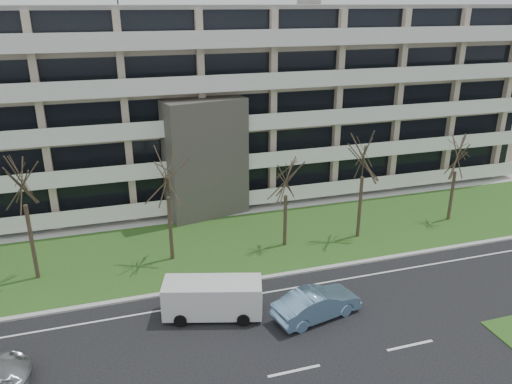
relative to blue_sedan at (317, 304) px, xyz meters
name	(u,v)px	position (x,y,z in m)	size (l,w,h in m)	color
ground	(294,371)	(-2.62, -3.52, -0.79)	(160.00, 160.00, 0.00)	black
grass_verge	(225,244)	(-2.62, 9.48, -0.76)	(90.00, 10.00, 0.06)	#33511B
curb	(245,281)	(-2.62, 4.48, -0.73)	(90.00, 0.35, 0.12)	#B2B2AD
sidewalk	(208,214)	(-2.62, 14.98, -0.75)	(90.00, 2.00, 0.08)	#B2B2AD
lane_edge_line	(252,295)	(-2.62, 2.98, -0.78)	(90.00, 0.12, 0.01)	white
apartment_building	(188,101)	(-2.63, 21.80, 6.83)	(60.50, 15.10, 18.75)	#C3AE97
blue_sedan	(317,304)	(0.00, 0.00, 0.00)	(1.67, 4.78, 1.57)	#7BABD6
white_van	(214,296)	(-5.09, 1.75, 0.40)	(5.44, 3.25, 1.98)	silver
tree_2	(20,174)	(-14.37, 8.53, 5.83)	(4.25, 4.25, 8.51)	#382B21
tree_3	(167,171)	(-6.33, 8.50, 5.18)	(3.84, 3.84, 7.68)	#382B21
tree_4	(286,175)	(1.26, 8.21, 4.24)	(3.24, 3.24, 6.48)	#382B21
tree_5	(364,152)	(6.65, 7.95, 5.40)	(3.98, 3.98, 7.96)	#382B21
tree_6	(458,152)	(14.62, 8.52, 4.56)	(3.44, 3.44, 6.89)	#382B21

